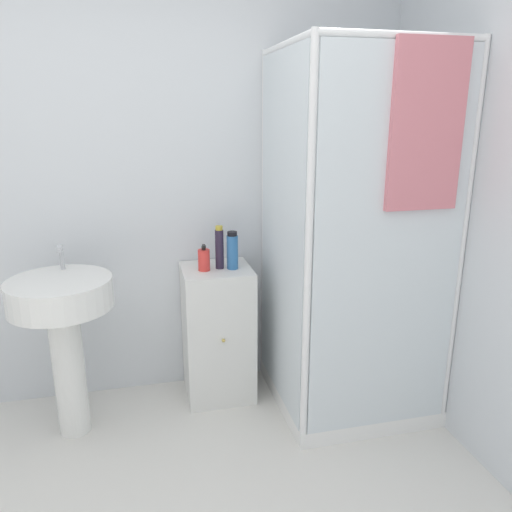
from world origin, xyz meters
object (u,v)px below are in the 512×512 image
object	(u,v)px
soap_dispenser	(204,260)
shampoo_bottle_blue	(232,251)
sink	(63,319)
shampoo_bottle_tall_black	(219,248)

from	to	relation	value
soap_dispenser	shampoo_bottle_blue	world-z (taller)	shampoo_bottle_blue
sink	shampoo_bottle_tall_black	xyz separation A→B (m)	(0.85, 0.19, 0.27)
sink	shampoo_bottle_tall_black	bearing A→B (deg)	12.46
soap_dispenser	shampoo_bottle_tall_black	world-z (taller)	shampoo_bottle_tall_black
shampoo_bottle_tall_black	sink	bearing A→B (deg)	-167.54
soap_dispenser	shampoo_bottle_blue	xyz separation A→B (m)	(0.16, -0.01, 0.04)
shampoo_bottle_tall_black	shampoo_bottle_blue	distance (m)	0.08
shampoo_bottle_tall_black	shampoo_bottle_blue	size ratio (longest dim) A/B	1.14
soap_dispenser	shampoo_bottle_tall_black	bearing A→B (deg)	11.71
soap_dispenser	shampoo_bottle_blue	bearing A→B (deg)	-2.01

